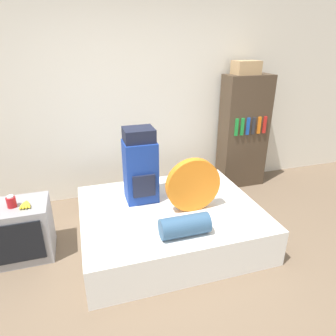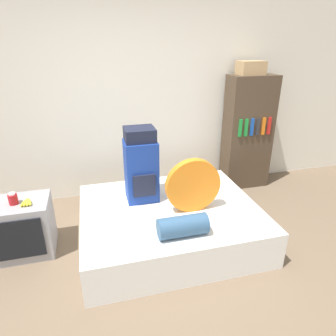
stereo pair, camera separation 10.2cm
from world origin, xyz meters
The scene contains 11 objects.
ground_plane centered at (0.00, 0.00, 0.00)m, with size 16.00×16.00×0.00m, color brown.
wall_back centered at (0.00, 2.08, 1.30)m, with size 8.00×0.05×2.60m.
bed centered at (0.22, 0.81, 0.19)m, with size 1.84×1.50×0.39m.
backpack centered at (-0.03, 1.07, 0.78)m, with size 0.34×0.33×0.80m.
tent_bag centered at (0.43, 0.70, 0.67)m, with size 0.56×0.08×0.56m.
sleeping_roll centered at (0.20, 0.31, 0.48)m, with size 0.45×0.19×0.19m.
television centered at (-1.27, 0.97, 0.29)m, with size 0.58×0.47×0.57m.
canister centered at (-1.29, 0.95, 0.63)m, with size 0.08×0.08×0.12m.
banana_bunch centered at (-1.17, 0.93, 0.59)m, with size 0.12×0.16×0.03m.
bookshelf centered at (1.64, 1.83, 0.80)m, with size 0.65×0.35×1.59m.
cardboard_box centered at (1.59, 1.85, 1.68)m, with size 0.33×0.24×0.17m.
Camera 2 is at (-0.50, -1.83, 2.02)m, focal length 32.00 mm.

